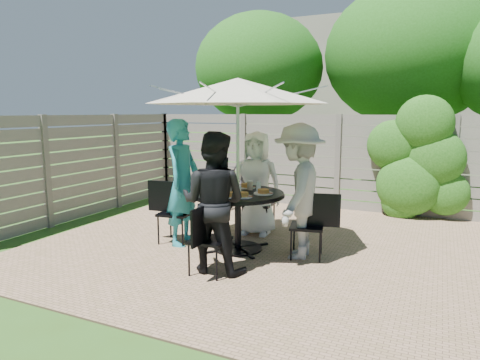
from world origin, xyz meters
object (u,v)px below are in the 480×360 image
at_px(person_right, 298,192).
at_px(plate_extra, 243,195).
at_px(chair_front, 209,254).
at_px(glass_left, 217,187).
at_px(glass_front, 239,191).
at_px(bicycle, 239,183).
at_px(chair_back, 259,215).
at_px(chair_right, 308,239).
at_px(umbrella, 238,91).
at_px(plate_left, 213,189).
at_px(patio_table, 238,210).
at_px(person_left, 183,183).
at_px(chair_left, 175,225).
at_px(plate_front, 228,195).
at_px(coffee_cup, 250,186).
at_px(glass_right, 259,187).
at_px(person_front, 214,203).
at_px(syrup_jug, 235,186).
at_px(glass_back, 237,184).
at_px(person_back, 256,184).
at_px(plate_right, 263,192).
at_px(plate_back, 247,186).

bearing_deg(person_right, plate_extra, -65.22).
bearing_deg(chair_front, glass_left, 20.91).
bearing_deg(glass_front, bicycle, 115.28).
bearing_deg(chair_back, chair_right, 46.78).
relative_size(umbrella, chair_right, 3.01).
relative_size(plate_left, plate_extra, 1.08).
bearing_deg(patio_table, person_left, -174.66).
height_order(chair_left, plate_front, chair_left).
relative_size(plate_left, bicycle, 0.15).
bearing_deg(coffee_cup, plate_extra, -75.92).
bearing_deg(glass_right, chair_front, -98.36).
distance_m(coffee_cup, bicycle, 2.83).
relative_size(glass_left, glass_right, 1.00).
relative_size(person_front, syrup_jug, 10.46).
relative_size(person_left, plate_front, 6.91).
distance_m(glass_back, coffee_cup, 0.21).
xyz_separation_m(patio_table, person_back, (-0.08, 0.83, 0.23)).
bearing_deg(chair_right, glass_right, -15.21).
height_order(person_right, bicycle, person_right).
distance_m(chair_back, person_left, 1.41).
distance_m(person_front, person_right, 1.17).
height_order(person_right, plate_right, person_right).
distance_m(chair_back, glass_right, 1.08).
xyz_separation_m(plate_left, bicycle, (-0.90, 2.72, -0.39)).
height_order(glass_back, glass_front, same).
xyz_separation_m(plate_back, syrup_jug, (-0.03, -0.31, 0.06)).
xyz_separation_m(umbrella, glass_back, (-0.13, 0.25, -1.27)).
relative_size(glass_back, bicycle, 0.08).
bearing_deg(chair_back, coffee_cup, 9.38).
bearing_deg(plate_back, chair_right, -15.04).
height_order(person_back, chair_front, person_back).
distance_m(glass_front, glass_right, 0.40).
bearing_deg(glass_right, plate_right, -40.92).
distance_m(patio_table, chair_front, 1.01).
height_order(chair_back, plate_front, chair_back).
relative_size(plate_right, glass_left, 1.86).
relative_size(plate_extra, glass_front, 1.71).
bearing_deg(plate_back, syrup_jug, -95.62).
distance_m(patio_table, plate_left, 0.45).
distance_m(chair_front, glass_back, 1.38).
xyz_separation_m(plate_back, glass_back, (-0.10, -0.11, 0.05)).
bearing_deg(patio_table, glass_back, 117.34).
height_order(glass_right, syrup_jug, syrup_jug).
bearing_deg(plate_front, umbrella, 95.34).
bearing_deg(person_front, glass_front, -100.42).
distance_m(plate_left, plate_front, 0.51).
bearing_deg(plate_front, glass_right, 66.16).
distance_m(chair_front, plate_right, 1.18).
height_order(plate_front, plate_right, same).
relative_size(person_back, coffee_cup, 13.37).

